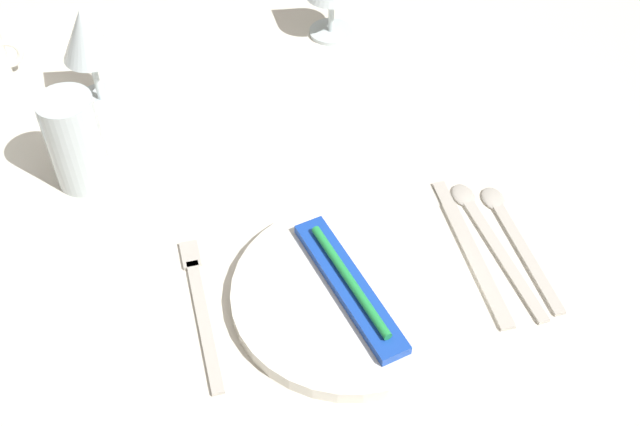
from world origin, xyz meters
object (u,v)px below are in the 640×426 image
toothbrush_package (350,285)px  fork_outer (201,305)px  dinner_knife (472,254)px  wine_glass_centre (86,40)px  spoon_soup (487,232)px  spoon_dessert (512,231)px  drink_tumbler (76,146)px  dinner_plate (349,294)px

toothbrush_package → fork_outer: bearing=167.6°
dinner_knife → wine_glass_centre: bearing=134.0°
spoon_soup → spoon_dessert: size_ratio=1.11×
spoon_dessert → wine_glass_centre: size_ratio=1.35×
spoon_dessert → drink_tumbler: drink_tumbler is taller
toothbrush_package → spoon_soup: bearing=14.0°
dinner_plate → dinner_knife: size_ratio=1.15×
dinner_plate → spoon_soup: (0.19, 0.05, -0.01)m
spoon_soup → wine_glass_centre: wine_glass_centre is taller
dinner_plate → drink_tumbler: size_ratio=2.04×
dinner_plate → spoon_dessert: (0.22, 0.04, -0.01)m
dinner_knife → spoon_soup: 0.04m
wine_glass_centre → drink_tumbler: wine_glass_centre is taller
toothbrush_package → drink_tumbler: 0.39m
spoon_dessert → drink_tumbler: size_ratio=1.56×
dinner_plate → dinner_knife: (0.16, 0.02, -0.01)m
spoon_dessert → dinner_knife: bearing=-162.4°
toothbrush_package → spoon_dessert: toothbrush_package is taller
spoon_soup → drink_tumbler: drink_tumbler is taller
toothbrush_package → drink_tumbler: bearing=134.1°
dinner_plate → wine_glass_centre: bearing=118.5°
spoon_dessert → drink_tumbler: bearing=154.2°
dinner_knife → spoon_dessert: (0.06, 0.02, 0.00)m
fork_outer → drink_tumbler: (-0.11, 0.24, 0.06)m
spoon_soup → spoon_dessert: 0.03m
spoon_soup → spoon_dessert: (0.03, -0.01, 0.00)m
dinner_plate → spoon_dessert: 0.23m
dinner_plate → toothbrush_package: size_ratio=1.26×
dinner_plate → fork_outer: 0.17m
fork_outer → wine_glass_centre: (-0.07, 0.40, 0.10)m
spoon_dessert → wine_glass_centre: bearing=139.4°
dinner_plate → wine_glass_centre: 0.50m
fork_outer → drink_tumbler: size_ratio=1.63×
dinner_knife → fork_outer: bearing=177.4°
dinner_knife → wine_glass_centre: size_ratio=1.54×
toothbrush_package → fork_outer: toothbrush_package is taller
spoon_soup → drink_tumbler: size_ratio=1.73×
toothbrush_package → wine_glass_centre: 0.50m
wine_glass_centre → drink_tumbler: bearing=-103.3°
dinner_plate → fork_outer: bearing=167.6°
spoon_dessert → wine_glass_centre: wine_glass_centre is taller
dinner_knife → drink_tumbler: (-0.43, 0.26, 0.06)m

